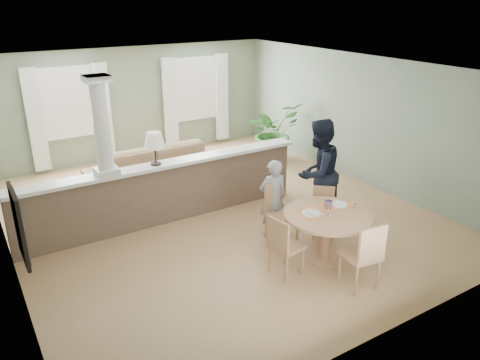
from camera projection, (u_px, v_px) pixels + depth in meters
ground at (216, 213)px, 8.80m from camera, size 8.00×8.00×0.00m
room_shell at (196, 112)px, 8.61m from camera, size 7.02×8.02×2.71m
pony_wall at (161, 185)px, 8.21m from camera, size 5.32×0.38×2.70m
sofa at (161, 173)px, 9.58m from camera, size 2.96×1.18×0.86m
houseplant at (273, 132)px, 11.40m from camera, size 1.46×1.33×1.43m
dining_table at (327, 223)px, 7.02m from camera, size 1.32×1.32×0.90m
chair_far_boy at (279, 209)px, 7.70m from camera, size 0.54×0.54×0.99m
chair_far_man at (323, 209)px, 7.87m from camera, size 0.53×0.53×0.84m
chair_near at (365, 253)px, 6.34m from camera, size 0.51×0.51×1.01m
chair_side at (283, 244)px, 6.67m from camera, size 0.49×0.49×0.93m
child_person at (273, 199)px, 7.76m from camera, size 0.54×0.40×1.35m
man_person at (318, 173)px, 8.08m from camera, size 1.05×0.89×1.91m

